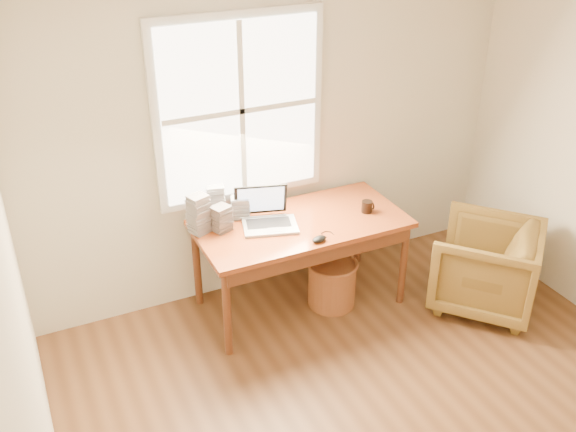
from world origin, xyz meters
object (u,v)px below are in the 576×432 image
object	(u,v)px
cd_stack_a	(215,201)
coffee_mug	(367,207)
laptop	(270,210)
armchair	(485,266)
desk	(301,224)
wicker_stool	(332,284)

from	to	relation	value
cd_stack_a	coffee_mug	bearing A→B (deg)	-21.97
laptop	cd_stack_a	world-z (taller)	laptop
armchair	laptop	distance (m)	1.78
desk	coffee_mug	size ratio (longest dim) A/B	17.14
armchair	laptop	world-z (taller)	laptop
armchair	cd_stack_a	distance (m)	2.18
laptop	cd_stack_a	bearing A→B (deg)	148.38
armchair	coffee_mug	bearing A→B (deg)	-76.54
desk	cd_stack_a	world-z (taller)	cd_stack_a
armchair	wicker_stool	size ratio (longest dim) A/B	2.06
armchair	coffee_mug	world-z (taller)	coffee_mug
coffee_mug	wicker_stool	bearing A→B (deg)	-154.17
wicker_stool	cd_stack_a	bearing A→B (deg)	148.44
desk	cd_stack_a	distance (m)	0.67
cd_stack_a	armchair	bearing A→B (deg)	-27.83
desk	cd_stack_a	size ratio (longest dim) A/B	6.19
desk	coffee_mug	distance (m)	0.54
laptop	coffee_mug	world-z (taller)	laptop
wicker_stool	laptop	bearing A→B (deg)	163.50
wicker_stool	desk	bearing A→B (deg)	151.28
wicker_stool	coffee_mug	world-z (taller)	coffee_mug
armchair	laptop	size ratio (longest dim) A/B	1.92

